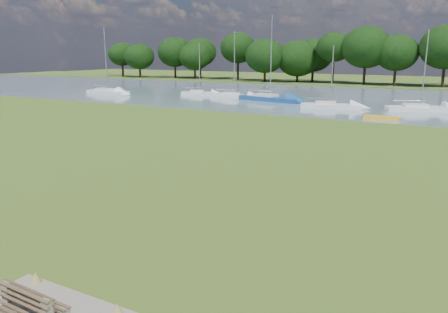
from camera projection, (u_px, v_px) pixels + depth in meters
The scene contains 12 objects.
ground at pixel (264, 180), 22.38m from camera, with size 220.00×220.00×0.00m, color brown.
river at pixel (389, 101), 58.26m from camera, with size 220.00×40.00×0.10m, color slate.
far_bank at pixel (413, 86), 83.89m from camera, with size 220.00×20.00×0.40m, color #4C6626.
bench_pair at pixel (28, 309), 10.31m from camera, with size 1.84×1.13×0.97m.
kayak at pixel (381, 118), 42.05m from camera, with size 3.32×0.77×0.33m, color yellow.
tree_line at pixel (388, 52), 81.12m from camera, with size 131.75×8.72×10.56m.
sailboat_0 at pixel (420, 107), 47.80m from camera, with size 7.52×4.63×8.68m.
sailboat_1 at pixel (107, 91), 66.98m from camera, with size 7.81×3.08×9.90m.
sailboat_2 at pixel (234, 95), 61.20m from camera, with size 6.78×2.65×9.09m.
sailboat_3 at pixel (330, 104), 50.30m from camera, with size 6.93×3.38×7.03m.
sailboat_4 at pixel (269, 97), 57.93m from camera, with size 8.91×4.05×10.93m.
sailboat_9 at pixel (199, 92), 65.57m from camera, with size 5.72×3.53×7.69m.
Camera 1 is at (8.46, -19.84, 6.42)m, focal length 35.00 mm.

